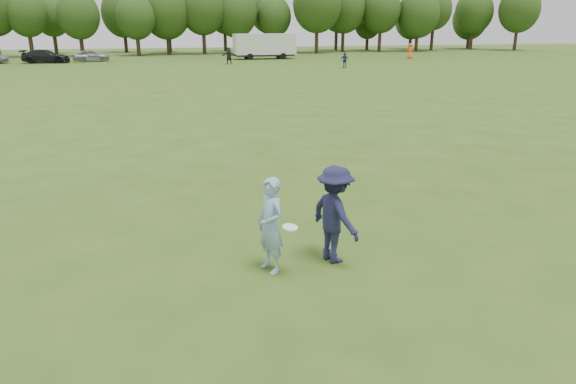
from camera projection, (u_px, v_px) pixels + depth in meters
name	position (u px, v px, depth m)	size (l,w,h in m)	color
ground	(274.00, 280.00, 8.89)	(200.00, 200.00, 0.00)	#314B15
thrower	(271.00, 225.00, 8.97)	(0.63, 0.41, 1.73)	#84A8CC
defender	(335.00, 214.00, 9.35)	(1.18, 0.68, 1.83)	#1C1D3D
player_far_b	(344.00, 60.00, 53.31)	(0.92, 0.38, 1.56)	navy
player_far_c	(410.00, 51.00, 67.97)	(0.98, 0.64, 2.00)	orange
player_far_d	(229.00, 56.00, 58.28)	(1.73, 0.55, 1.87)	#242424
car_d	(46.00, 56.00, 60.10)	(2.14, 5.26, 1.53)	black
car_e	(91.00, 56.00, 62.42)	(1.71, 4.25, 1.45)	gray
field_cone	(352.00, 68.00, 51.61)	(0.28, 0.28, 0.30)	#E7600C
disc_in_play	(290.00, 227.00, 8.72)	(0.30, 0.30, 0.07)	white
cargo_trailer	(264.00, 45.00, 67.08)	(9.00, 2.75, 3.20)	silver
treeline	(165.00, 11.00, 78.00)	(130.35, 18.39, 11.74)	#332114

